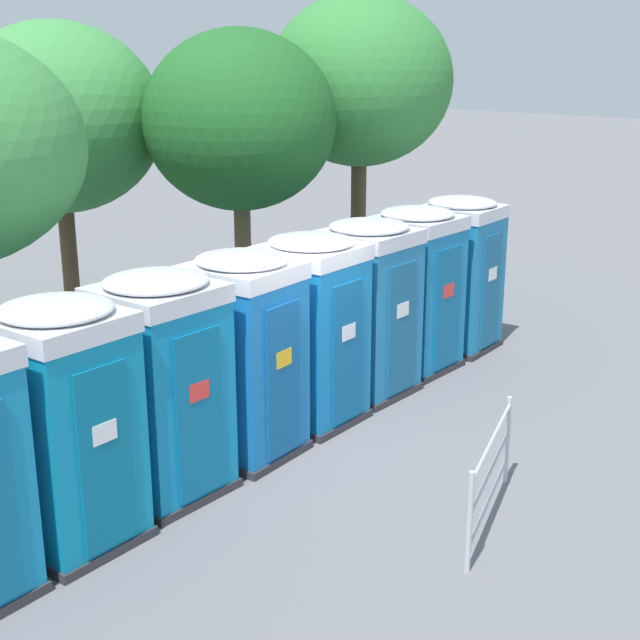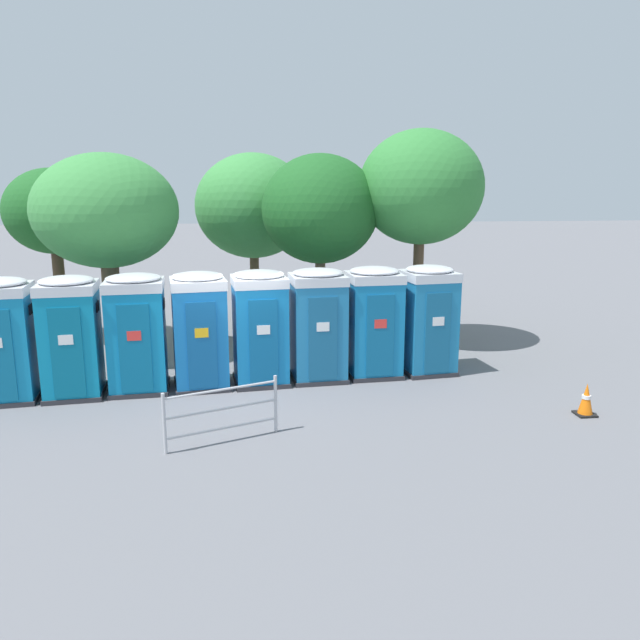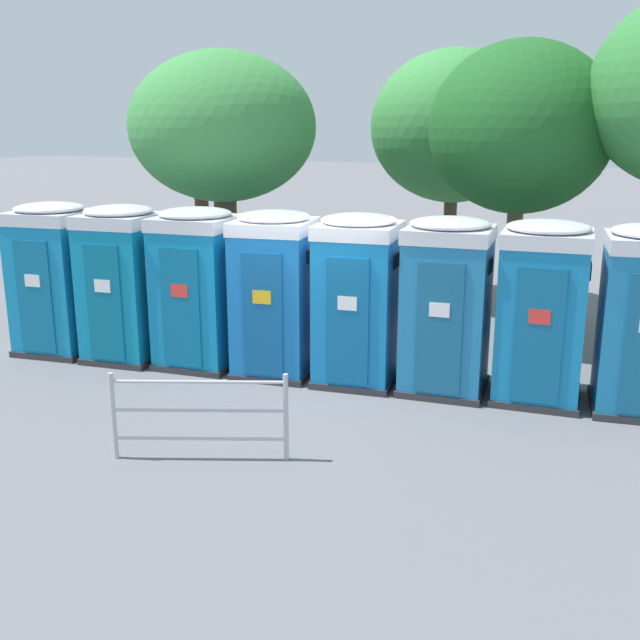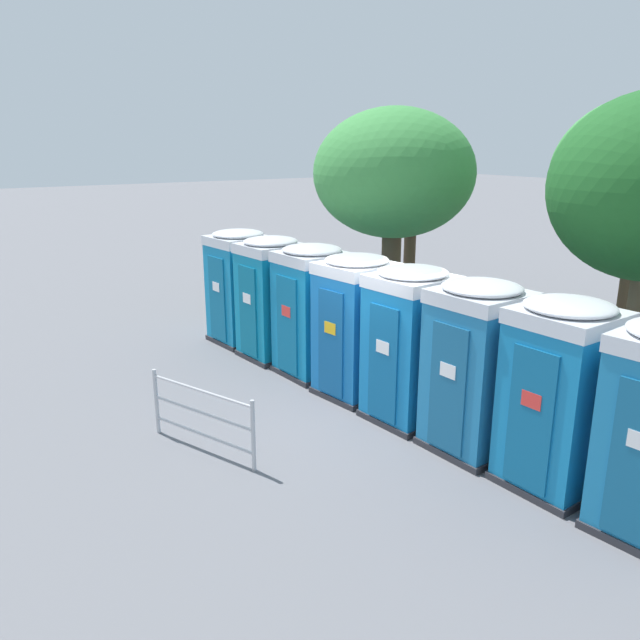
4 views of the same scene
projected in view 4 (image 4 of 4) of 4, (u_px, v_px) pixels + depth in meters
ground_plane at (370, 408)px, 10.67m from camera, size 120.00×120.00×0.00m
portapotty_0 at (240, 286)px, 13.92m from camera, size 1.34×1.32×2.54m
portapotty_1 at (271, 297)px, 12.91m from camera, size 1.28×1.31×2.54m
portapotty_2 at (312, 310)px, 11.95m from camera, size 1.31×1.29×2.54m
portapotty_3 at (355, 326)px, 10.94m from camera, size 1.32×1.35×2.54m
portapotty_4 at (410, 344)px, 9.94m from camera, size 1.29×1.31×2.54m
portapotty_5 at (476, 366)px, 8.95m from camera, size 1.29×1.28×2.54m
portapotty_6 at (559, 394)px, 7.97m from camera, size 1.27×1.27×2.54m
street_tree_0 at (394, 175)px, 13.54m from camera, size 3.52×3.52×5.12m
street_tree_1 at (413, 173)px, 16.15m from camera, size 2.63×2.63×4.81m
event_barrier at (202, 415)px, 9.06m from camera, size 1.92×0.80×1.05m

